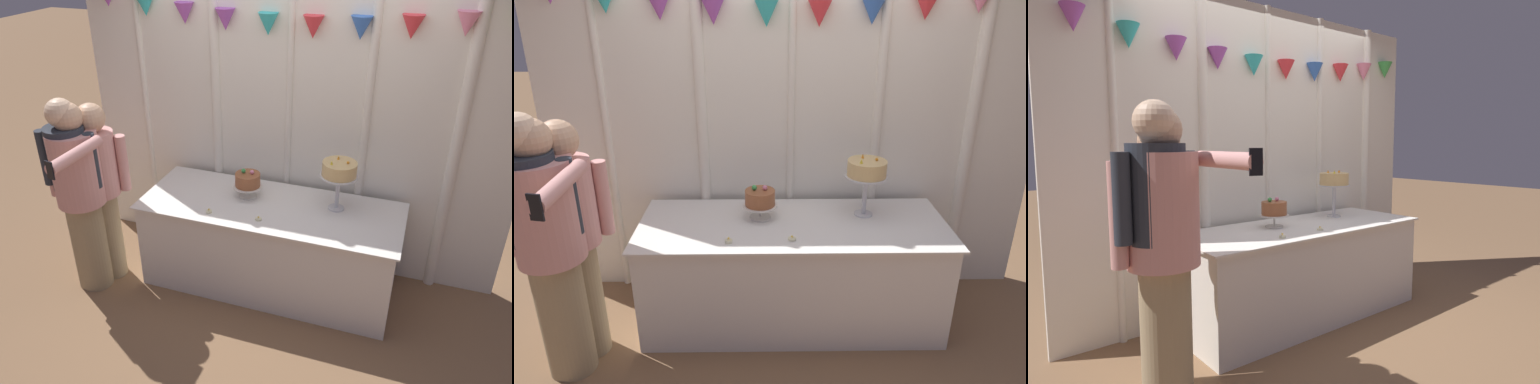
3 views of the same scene
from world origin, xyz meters
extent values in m
plane|color=#846042|center=(0.00, 0.00, 0.00)|extent=(24.00, 24.00, 0.00)
cube|color=white|center=(0.00, 0.57, 1.28)|extent=(3.57, 0.04, 2.57)
cylinder|color=white|center=(-1.31, 0.55, 1.28)|extent=(0.05, 0.05, 2.57)
cylinder|color=white|center=(-0.63, 0.55, 1.28)|extent=(0.08, 0.08, 2.57)
cylinder|color=white|center=(0.00, 0.55, 1.28)|extent=(0.05, 0.05, 2.57)
cylinder|color=white|center=(0.61, 0.55, 1.28)|extent=(0.07, 0.07, 2.57)
cylinder|color=white|center=(1.29, 0.55, 1.28)|extent=(0.09, 0.09, 2.57)
cone|color=#2DB2B7|center=(-1.20, 0.51, 2.14)|extent=(0.16, 0.16, 0.16)
cone|color=purple|center=(-0.86, 0.51, 2.09)|extent=(0.16, 0.16, 0.16)
cone|color=purple|center=(-0.51, 0.51, 2.07)|extent=(0.16, 0.16, 0.16)
cone|color=#2DB2B7|center=(-0.17, 0.51, 2.05)|extent=(0.16, 0.16, 0.16)
cone|color=#DB333D|center=(0.17, 0.51, 2.05)|extent=(0.16, 0.16, 0.16)
cone|color=blue|center=(0.51, 0.51, 2.07)|extent=(0.16, 0.16, 0.16)
cone|color=#DB333D|center=(0.86, 0.51, 2.09)|extent=(0.16, 0.16, 0.16)
cone|color=pink|center=(1.20, 0.51, 2.14)|extent=(0.16, 0.16, 0.16)
cube|color=white|center=(0.00, 0.10, 0.37)|extent=(2.01, 0.75, 0.74)
cube|color=white|center=(0.00, 0.10, 0.75)|extent=(2.06, 0.80, 0.01)
cylinder|color=silver|center=(-0.22, 0.18, 0.76)|extent=(0.15, 0.15, 0.01)
cylinder|color=silver|center=(-0.22, 0.18, 0.81)|extent=(0.02, 0.02, 0.08)
cylinder|color=silver|center=(-0.22, 0.18, 0.85)|extent=(0.24, 0.24, 0.01)
cylinder|color=#995633|center=(-0.22, 0.18, 0.91)|extent=(0.20, 0.20, 0.10)
sphere|color=pink|center=(-0.19, 0.19, 0.98)|extent=(0.03, 0.03, 0.03)
sphere|color=green|center=(-0.26, 0.19, 0.98)|extent=(0.04, 0.04, 0.04)
cylinder|color=silver|center=(0.49, 0.23, 0.76)|extent=(0.12, 0.12, 0.01)
cylinder|color=silver|center=(0.49, 0.23, 0.90)|extent=(0.03, 0.03, 0.27)
cylinder|color=silver|center=(0.49, 0.23, 1.04)|extent=(0.29, 0.29, 0.01)
cylinder|color=#DBB775|center=(0.49, 0.23, 1.10)|extent=(0.26, 0.26, 0.11)
sphere|color=orange|center=(0.55, 0.22, 1.16)|extent=(0.02, 0.02, 0.02)
cone|color=orange|center=(0.47, 0.28, 1.17)|extent=(0.02, 0.02, 0.03)
cone|color=yellow|center=(0.44, 0.17, 1.17)|extent=(0.02, 0.02, 0.03)
cylinder|color=beige|center=(-0.41, -0.16, 0.77)|extent=(0.05, 0.05, 0.02)
sphere|color=#F9CC4C|center=(-0.41, -0.16, 0.78)|extent=(0.01, 0.01, 0.01)
cylinder|color=beige|center=(-0.02, -0.13, 0.76)|extent=(0.05, 0.05, 0.01)
sphere|color=#F9CC4C|center=(-0.02, -0.13, 0.78)|extent=(0.01, 0.01, 0.01)
cylinder|color=#9E8966|center=(-1.32, -0.22, 0.40)|extent=(0.29, 0.29, 0.79)
cylinder|color=#D6938E|center=(-1.32, -0.22, 1.06)|extent=(0.40, 0.40, 0.53)
sphere|color=tan|center=(-1.32, -0.22, 1.43)|extent=(0.23, 0.23, 0.23)
cylinder|color=#D6938E|center=(-1.49, -0.31, 1.05)|extent=(0.08, 0.08, 0.46)
cylinder|color=#D6938E|center=(-1.15, -0.13, 1.05)|extent=(0.08, 0.08, 0.46)
cylinder|color=#9E8966|center=(-1.42, -0.42, 0.46)|extent=(0.24, 0.24, 0.93)
cylinder|color=#282D38|center=(-1.42, -0.42, 1.17)|extent=(0.34, 0.34, 0.49)
sphere|color=beige|center=(-1.42, -0.42, 1.53)|extent=(0.21, 0.21, 0.21)
cube|color=maroon|center=(-1.42, -0.55, 1.20)|extent=(0.04, 0.01, 0.32)
cylinder|color=#282D38|center=(-1.24, -0.38, 1.16)|extent=(0.08, 0.08, 0.44)
cylinder|color=#9E8966|center=(-1.38, -0.39, 0.40)|extent=(0.28, 0.28, 0.79)
cylinder|color=#D6938E|center=(-1.38, -0.39, 1.08)|extent=(0.39, 0.39, 0.59)
sphere|color=tan|center=(-1.38, -0.39, 1.49)|extent=(0.22, 0.22, 0.22)
cube|color=maroon|center=(-1.38, -0.56, 1.11)|extent=(0.04, 0.01, 0.37)
cylinder|color=#D6938E|center=(-1.16, -0.64, 1.34)|extent=(0.08, 0.52, 0.08)
cube|color=black|center=(-1.16, -0.90, 1.34)|extent=(0.06, 0.02, 0.12)
camera|label=1|loc=(1.02, -3.14, 2.74)|focal=35.12mm
camera|label=2|loc=(-0.19, -2.69, 2.16)|focal=32.79mm
camera|label=3|loc=(-2.26, -2.45, 1.42)|focal=30.01mm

